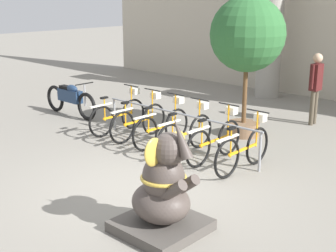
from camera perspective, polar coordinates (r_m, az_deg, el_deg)
ground_plane at (r=7.90m, az=-2.95°, el=-7.53°), size 60.00×60.00×0.00m
column_left at (r=14.70m, az=12.51°, el=13.56°), size 0.93×0.93×5.16m
bike_rack at (r=9.68m, az=1.17°, el=0.79°), size 4.10×0.05×0.77m
bicycle_0 at (r=10.88m, az=-6.03°, el=1.38°), size 0.48×1.68×1.06m
bicycle_1 at (r=10.37m, az=-3.50°, el=0.71°), size 0.48×1.68×1.06m
bicycle_2 at (r=9.90m, az=-0.69°, el=-0.01°), size 0.48×1.68×1.06m
bicycle_3 at (r=9.42m, az=2.25°, el=-0.85°), size 0.48×1.68×1.06m
bicycle_4 at (r=9.03m, az=5.77°, el=-1.67°), size 0.48×1.68×1.06m
bicycle_5 at (r=8.60m, az=9.22°, el=-2.72°), size 0.48×1.68×1.06m
elephant_statue at (r=6.30m, az=-0.59°, el=-8.18°), size 1.09×1.09×1.68m
motorcycle at (r=12.57m, az=-11.81°, el=3.33°), size 2.10×0.55×0.95m
person_pedestrian at (r=11.90m, az=17.57°, el=5.13°), size 0.23×0.47×1.76m
potted_tree at (r=10.44m, az=9.65°, el=10.56°), size 1.65×1.65×3.11m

